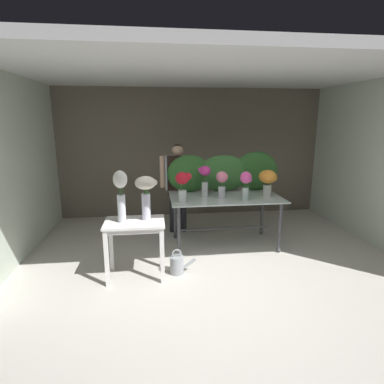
# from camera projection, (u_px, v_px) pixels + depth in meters

# --- Properties ---
(ground_plane) EXTENTS (7.99, 7.99, 0.00)m
(ground_plane) POSITION_uv_depth(u_px,v_px,m) (205.00, 244.00, 5.13)
(ground_plane) COLOR beige
(wall_back) EXTENTS (5.56, 0.12, 2.63)m
(wall_back) POSITION_uv_depth(u_px,v_px,m) (191.00, 153.00, 6.58)
(wall_back) COLOR #706656
(wall_back) RESTS_ON ground
(wall_left) EXTENTS (0.12, 3.75, 2.63)m
(wall_left) POSITION_uv_depth(u_px,v_px,m) (15.00, 168.00, 4.50)
(wall_left) COLOR silver
(wall_left) RESTS_ON ground
(wall_right) EXTENTS (0.12, 3.75, 2.63)m
(wall_right) POSITION_uv_depth(u_px,v_px,m) (371.00, 162.00, 5.16)
(wall_right) COLOR silver
(wall_right) RESTS_ON ground
(ceiling_slab) EXTENTS (5.68, 3.75, 0.12)m
(ceiling_slab) POSITION_uv_depth(u_px,v_px,m) (207.00, 71.00, 4.52)
(ceiling_slab) COLOR silver
(ceiling_slab) RESTS_ON wall_back
(display_table_glass) EXTENTS (1.75, 0.99, 0.82)m
(display_table_glass) POSITION_uv_depth(u_px,v_px,m) (225.00, 204.00, 4.97)
(display_table_glass) COLOR silver
(display_table_glass) RESTS_ON ground
(side_table_white) EXTENTS (0.75, 0.52, 0.75)m
(side_table_white) POSITION_uv_depth(u_px,v_px,m) (135.00, 229.00, 3.96)
(side_table_white) COLOR white
(side_table_white) RESTS_ON ground
(florist) EXTENTS (0.63, 0.24, 1.59)m
(florist) POSITION_uv_depth(u_px,v_px,m) (178.00, 179.00, 5.51)
(florist) COLOR #232328
(florist) RESTS_ON ground
(foliage_backdrop) EXTENTS (1.89, 0.28, 0.67)m
(foliage_backdrop) POSITION_uv_depth(u_px,v_px,m) (224.00, 173.00, 5.24)
(foliage_backdrop) COLOR #2D6028
(foliage_backdrop) RESTS_ON display_table_glass
(vase_rosy_lilies) EXTENTS (0.18, 0.18, 0.42)m
(vase_rosy_lilies) POSITION_uv_depth(u_px,v_px,m) (222.00, 183.00, 4.79)
(vase_rosy_lilies) COLOR silver
(vase_rosy_lilies) RESTS_ON display_table_glass
(vase_sunset_freesia) EXTENTS (0.30, 0.28, 0.42)m
(vase_sunset_freesia) POSITION_uv_depth(u_px,v_px,m) (268.00, 180.00, 4.89)
(vase_sunset_freesia) COLOR silver
(vase_sunset_freesia) RESTS_ON display_table_glass
(vase_crimson_roses) EXTENTS (0.24, 0.20, 0.45)m
(vase_crimson_roses) POSITION_uv_depth(u_px,v_px,m) (183.00, 184.00, 4.54)
(vase_crimson_roses) COLOR silver
(vase_crimson_roses) RESTS_ON display_table_glass
(vase_magenta_tulips) EXTENTS (0.20, 0.18, 0.49)m
(vase_magenta_tulips) POSITION_uv_depth(u_px,v_px,m) (205.00, 178.00, 4.87)
(vase_magenta_tulips) COLOR silver
(vase_magenta_tulips) RESTS_ON display_table_glass
(vase_fuchsia_anemones) EXTENTS (0.18, 0.17, 0.44)m
(vase_fuchsia_anemones) POSITION_uv_depth(u_px,v_px,m) (246.00, 183.00, 4.64)
(vase_fuchsia_anemones) COLOR silver
(vase_fuchsia_anemones) RESTS_ON display_table_glass
(vase_white_roses_tall) EXTENTS (0.17, 0.17, 0.65)m
(vase_white_roses_tall) POSITION_uv_depth(u_px,v_px,m) (121.00, 192.00, 3.83)
(vase_white_roses_tall) COLOR silver
(vase_white_roses_tall) RESTS_ON side_table_white
(vase_cream_lisianthus_tall) EXTENTS (0.28, 0.26, 0.56)m
(vase_cream_lisianthus_tall) POSITION_uv_depth(u_px,v_px,m) (146.00, 191.00, 3.92)
(vase_cream_lisianthus_tall) COLOR silver
(vase_cream_lisianthus_tall) RESTS_ON side_table_white
(watering_can) EXTENTS (0.35, 0.18, 0.34)m
(watering_can) POSITION_uv_depth(u_px,v_px,m) (177.00, 264.00, 4.14)
(watering_can) COLOR #999EA3
(watering_can) RESTS_ON ground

